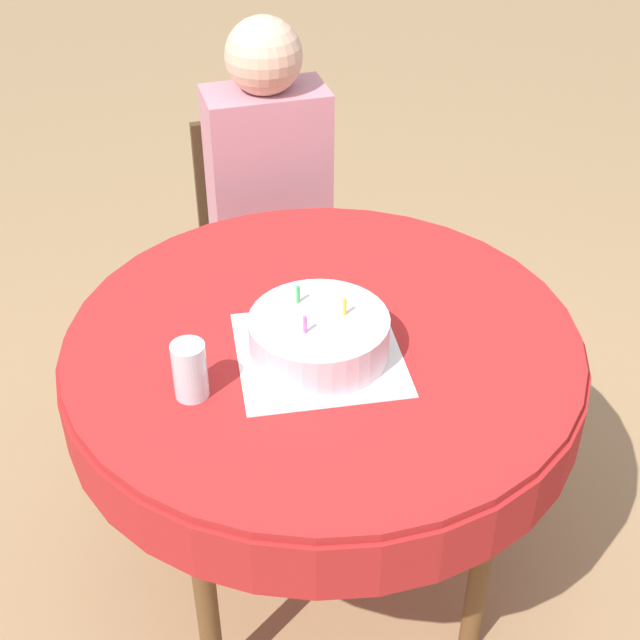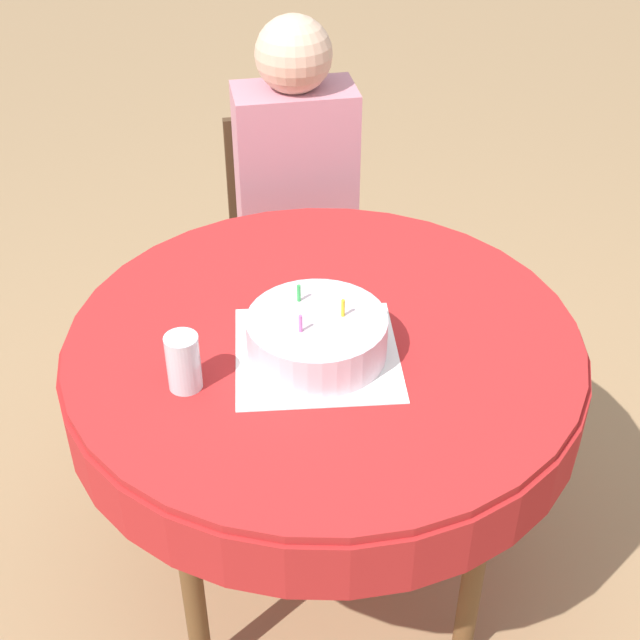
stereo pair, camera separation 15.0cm
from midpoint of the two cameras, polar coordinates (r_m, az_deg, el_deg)
ground_plane at (r=2.52m, az=1.97°, el=-15.09°), size 12.00×12.00×0.00m
dining_table at (r=2.03m, az=2.37°, el=-3.04°), size 1.17×1.17×0.77m
chair at (r=2.88m, az=-0.20°, el=4.95°), size 0.47×0.47×0.85m
person at (r=2.68m, az=0.13°, el=8.83°), size 0.37×0.31×1.22m
napkin at (r=1.92m, az=2.04°, el=-2.22°), size 0.35×0.35×0.00m
birthday_cake at (r=1.89m, az=2.07°, el=-1.10°), size 0.30×0.30×0.13m
drinking_glass at (r=1.81m, az=-6.40°, el=-2.76°), size 0.07×0.07×0.13m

